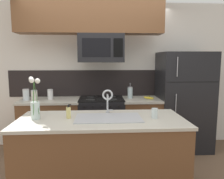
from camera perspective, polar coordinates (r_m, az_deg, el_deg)
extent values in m
plane|color=brown|center=(3.21, -2.47, -21.67)|extent=(10.00, 10.00, 0.00)
cube|color=silver|center=(4.10, 1.31, 3.85)|extent=(5.20, 0.10, 2.60)
cube|color=black|center=(4.05, -2.87, 1.66)|extent=(3.33, 0.01, 0.48)
cube|color=brown|center=(3.96, -15.56, -9.29)|extent=(0.97, 0.62, 0.88)
cube|color=#B2AD9E|center=(3.85, -15.81, -2.81)|extent=(1.00, 0.65, 0.03)
cube|color=brown|center=(3.94, 7.52, -9.15)|extent=(0.63, 0.62, 0.88)
cube|color=#B2AD9E|center=(3.83, 7.64, -2.63)|extent=(0.66, 0.65, 0.03)
cube|color=black|center=(3.87, -2.75, -9.15)|extent=(0.76, 0.62, 0.91)
cube|color=black|center=(3.76, -2.80, -2.41)|extent=(0.76, 0.62, 0.01)
cylinder|color=black|center=(3.63, -5.66, -2.66)|extent=(0.15, 0.15, 0.01)
cylinder|color=black|center=(3.63, 0.11, -2.61)|extent=(0.15, 0.15, 0.01)
cylinder|color=black|center=(3.89, -5.51, -1.93)|extent=(0.15, 0.15, 0.01)
cylinder|color=black|center=(3.90, -0.14, -1.89)|extent=(0.15, 0.15, 0.01)
cylinder|color=black|center=(3.46, -7.27, -4.46)|extent=(0.03, 0.02, 0.03)
cylinder|color=black|center=(3.45, -5.00, -4.45)|extent=(0.03, 0.02, 0.03)
cylinder|color=black|center=(3.45, -2.72, -4.44)|extent=(0.03, 0.02, 0.03)
cylinder|color=black|center=(3.46, -0.45, -4.41)|extent=(0.03, 0.02, 0.03)
cylinder|color=black|center=(3.47, 1.81, -4.38)|extent=(0.03, 0.02, 0.03)
cube|color=black|center=(3.69, -2.88, 10.69)|extent=(0.74, 0.40, 0.46)
cube|color=black|center=(3.48, -4.09, 10.86)|extent=(0.45, 0.00, 0.29)
cube|color=black|center=(3.50, 1.63, 10.86)|extent=(0.15, 0.00, 0.29)
cube|color=brown|center=(3.72, -5.75, 18.85)|extent=(2.36, 0.34, 0.60)
cube|color=black|center=(4.07, 18.07, -2.88)|extent=(0.88, 0.72, 1.71)
cube|color=black|center=(3.69, 20.37, 1.85)|extent=(0.85, 0.00, 0.01)
cylinder|color=#99999E|center=(3.56, 16.73, 5.67)|extent=(0.01, 0.01, 0.31)
cylinder|color=#99999E|center=(3.66, 16.27, -6.16)|extent=(0.01, 0.01, 0.65)
cylinder|color=silver|center=(3.90, -21.53, -1.39)|extent=(0.11, 0.11, 0.17)
cylinder|color=#B2B2B7|center=(3.89, -21.59, -0.01)|extent=(0.10, 0.10, 0.02)
cylinder|color=silver|center=(3.87, -19.65, -1.51)|extent=(0.10, 0.10, 0.15)
cylinder|color=#B2B2B7|center=(3.86, -19.71, -0.27)|extent=(0.10, 0.10, 0.02)
cylinder|color=silver|center=(3.87, -15.82, -1.32)|extent=(0.09, 0.09, 0.16)
cylinder|color=#B2B2B7|center=(3.86, -15.86, -0.04)|extent=(0.09, 0.09, 0.02)
ellipsoid|color=yellow|center=(3.79, 9.58, -2.19)|extent=(0.17, 0.10, 0.05)
ellipsoid|color=yellow|center=(3.80, 9.60, -2.15)|extent=(0.18, 0.06, 0.07)
ellipsoid|color=yellow|center=(3.79, 9.75, -2.19)|extent=(0.18, 0.06, 0.05)
ellipsoid|color=yellow|center=(3.81, 9.79, -2.15)|extent=(0.17, 0.11, 0.06)
cylinder|color=brown|center=(3.79, 9.68, -1.74)|extent=(0.02, 0.02, 0.03)
cylinder|color=silver|center=(3.84, 4.74, -0.94)|extent=(0.09, 0.09, 0.18)
cylinder|color=#A3A3AA|center=(3.83, 4.76, 0.54)|extent=(0.08, 0.08, 0.02)
cylinder|color=#A3A3AA|center=(3.82, 4.76, 1.06)|extent=(0.01, 0.01, 0.05)
sphere|color=#A3A3AA|center=(3.82, 4.77, 1.55)|extent=(0.02, 0.02, 0.02)
cube|color=brown|center=(2.70, -2.75, -17.23)|extent=(1.88, 0.80, 0.88)
cube|color=#B2AD9E|center=(2.54, -2.81, -7.90)|extent=(1.91, 0.83, 0.03)
cube|color=#ADAFB5|center=(2.54, -0.95, -7.41)|extent=(0.76, 0.44, 0.01)
cube|color=#ADAFB5|center=(2.56, -4.91, -9.16)|extent=(0.30, 0.33, 0.15)
cube|color=#ADAFB5|center=(2.58, 2.99, -9.04)|extent=(0.30, 0.33, 0.15)
cylinder|color=#B7BABF|center=(2.79, -1.18, -5.90)|extent=(0.04, 0.04, 0.02)
cylinder|color=#B7BABF|center=(2.76, -1.19, -3.48)|extent=(0.02, 0.02, 0.22)
torus|color=#B7BABF|center=(2.69, -1.15, -1.41)|extent=(0.13, 0.02, 0.13)
cylinder|color=#B7BABF|center=(2.64, -1.10, -2.24)|extent=(0.02, 0.02, 0.06)
cube|color=#B7BABF|center=(2.79, -0.46, -5.39)|extent=(0.07, 0.01, 0.01)
cylinder|color=#DBCC75|center=(2.57, -11.29, -5.98)|extent=(0.05, 0.05, 0.13)
cylinder|color=black|center=(2.55, -11.34, -4.30)|extent=(0.02, 0.02, 0.02)
cube|color=black|center=(2.55, -10.99, -3.90)|extent=(0.03, 0.01, 0.01)
cylinder|color=silver|center=(2.58, 11.06, -6.09)|extent=(0.07, 0.07, 0.12)
cylinder|color=silver|center=(2.63, -19.40, -5.19)|extent=(0.10, 0.10, 0.20)
cylinder|color=silver|center=(2.64, -19.33, -6.55)|extent=(0.09, 0.09, 0.06)
cylinder|color=#386B2D|center=(2.57, -19.79, -1.99)|extent=(0.01, 0.07, 0.38)
sphere|color=white|center=(2.51, -20.25, 2.26)|extent=(0.06, 0.06, 0.06)
cylinder|color=#386B2D|center=(2.64, -19.87, -1.69)|extent=(0.06, 0.07, 0.39)
sphere|color=white|center=(2.65, -20.38, 2.62)|extent=(0.05, 0.05, 0.05)
cylinder|color=#386B2D|center=(2.58, -19.11, -2.03)|extent=(0.06, 0.04, 0.38)
sphere|color=white|center=(2.53, -18.86, 2.14)|extent=(0.06, 0.06, 0.06)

